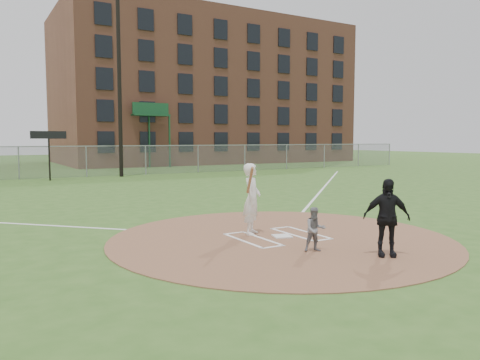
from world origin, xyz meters
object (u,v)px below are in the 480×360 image
umpire (386,217)px  batter_at_plate (252,199)px  catcher (315,229)px  home_plate (282,236)px

umpire → batter_at_plate: (-1.24, 3.32, 0.10)m
catcher → batter_at_plate: size_ratio=0.53×
umpire → catcher: bearing=168.5°
catcher → umpire: umpire is taller
catcher → umpire: bearing=-26.1°
batter_at_plate → umpire: bearing=-69.6°
home_plate → umpire: 2.88m
home_plate → batter_at_plate: (-0.48, 0.66, 0.90)m
home_plate → umpire: (0.76, -2.66, 0.80)m
umpire → batter_at_plate: size_ratio=0.89×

